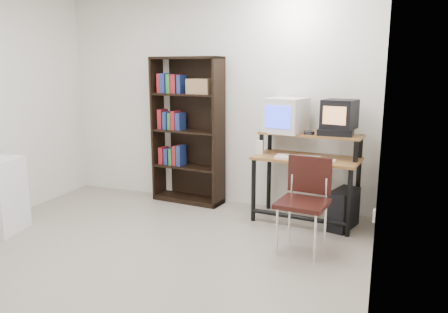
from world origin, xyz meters
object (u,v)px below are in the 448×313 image
(bookshelf, at_px, (188,129))
(school_chair, at_px, (305,194))
(computer_desk, at_px, (307,162))
(crt_tv, at_px, (339,114))
(pc_tower, at_px, (343,209))
(crt_monitor, at_px, (286,115))

(bookshelf, bearing_deg, school_chair, -24.91)
(computer_desk, distance_m, crt_tv, 0.62)
(computer_desk, bearing_deg, pc_tower, -4.81)
(crt_monitor, height_order, school_chair, crt_monitor)
(crt_tv, distance_m, pc_tower, 1.02)
(computer_desk, xyz_separation_m, crt_tv, (0.31, 0.09, 0.53))
(crt_tv, xyz_separation_m, bookshelf, (-1.85, 0.15, -0.27))
(crt_monitor, xyz_separation_m, crt_tv, (0.59, -0.05, 0.04))
(computer_desk, relative_size, crt_monitor, 2.38)
(pc_tower, xyz_separation_m, school_chair, (-0.30, -0.69, 0.33))
(crt_tv, distance_m, bookshelf, 1.87)
(bookshelf, bearing_deg, crt_tv, 2.02)
(pc_tower, bearing_deg, bookshelf, -171.66)
(crt_monitor, xyz_separation_m, bookshelf, (-1.26, 0.10, -0.23))
(computer_desk, bearing_deg, bookshelf, 177.58)
(school_chair, bearing_deg, computer_desk, 105.81)
(computer_desk, height_order, crt_tv, crt_tv)
(computer_desk, relative_size, bookshelf, 0.65)
(crt_monitor, xyz_separation_m, pc_tower, (0.70, -0.22, -0.95))
(crt_tv, bearing_deg, bookshelf, -171.53)
(crt_monitor, height_order, bookshelf, bookshelf)
(computer_desk, distance_m, pc_tower, 0.63)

